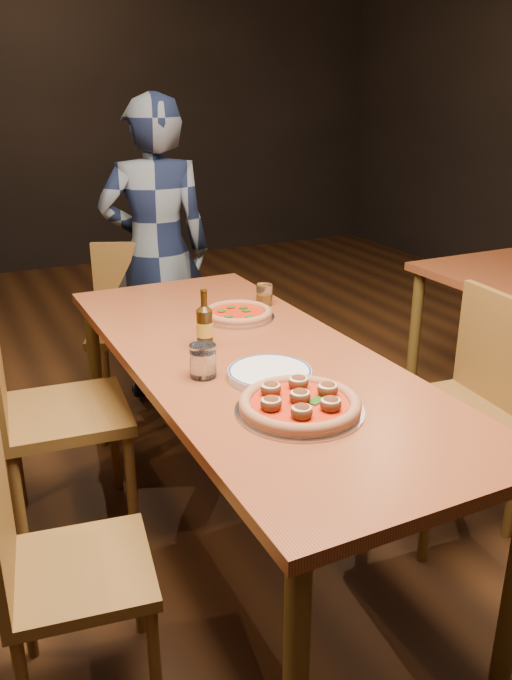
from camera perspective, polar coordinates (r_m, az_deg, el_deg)
name	(u,v)px	position (r m, az deg, el deg)	size (l,w,h in m)	color
ground	(250,534)	(2.66, -0.50, -16.35)	(9.00, 9.00, 0.00)	black
table_main	(250,373)	(2.32, -0.55, -2.88)	(0.80, 2.00, 0.75)	maroon
chair_main_nw	(80,569)	(1.93, -14.93, -18.54)	(0.38, 0.38, 0.82)	brown
chair_main_sw	(64,411)	(2.57, -16.16, -5.90)	(0.46, 0.46, 0.98)	brown
chair_main_e	(447,412)	(2.60, 16.10, -5.97)	(0.44, 0.44, 0.95)	brown
chair_end	(132,330)	(3.45, -10.59, 0.86)	(0.42, 0.42, 0.90)	brown
pizza_meatball	(300,403)	(1.89, 3.79, -5.45)	(0.37, 0.37, 0.07)	#B7B7BF
pizza_margherita	(238,313)	(2.65, -1.56, 2.31)	(0.29, 0.29, 0.04)	#B7B7BF
plate_stack	(270,374)	(2.11, 1.19, -2.92)	(0.27, 0.27, 0.03)	white
beer_bottle	(205,328)	(2.33, -4.44, 1.07)	(0.06, 0.06, 0.21)	black
water_glass	(203,361)	(2.10, -4.59, -1.80)	(0.09, 0.09, 0.11)	white
amber_glass	(264,295)	(2.81, 0.71, 3.92)	(0.07, 0.07, 0.09)	#A45C12
diner	(157,253)	(3.56, -8.55, 7.45)	(0.58, 0.38, 1.60)	black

